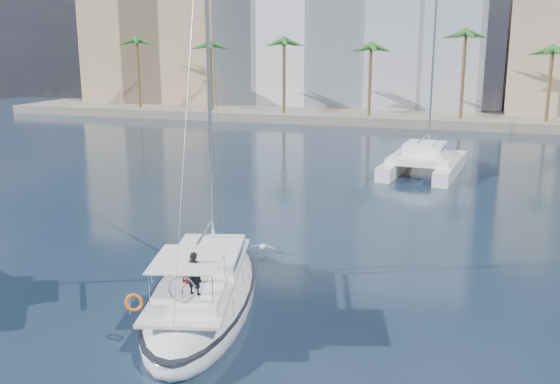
% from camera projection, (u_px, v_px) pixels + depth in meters
% --- Properties ---
extents(ground, '(160.00, 160.00, 0.00)m').
position_uv_depth(ground, '(271.00, 278.00, 28.65)').
color(ground, black).
rests_on(ground, ground).
extents(quay, '(120.00, 14.00, 1.20)m').
position_uv_depth(quay, '(412.00, 118.00, 85.07)').
color(quay, gray).
rests_on(quay, ground).
extents(building_modern, '(42.00, 16.00, 28.00)m').
position_uv_depth(building_modern, '(346.00, 20.00, 96.62)').
color(building_modern, white).
rests_on(building_modern, ground).
extents(building_tan_left, '(22.00, 14.00, 22.00)m').
position_uv_depth(building_tan_left, '(161.00, 40.00, 102.43)').
color(building_tan_left, tan).
rests_on(building_tan_left, ground).
extents(palm_left, '(3.60, 3.60, 12.30)m').
position_uv_depth(palm_left, '(171.00, 45.00, 89.12)').
color(palm_left, brown).
rests_on(palm_left, ground).
extents(palm_centre, '(3.60, 3.60, 12.30)m').
position_uv_depth(palm_centre, '(412.00, 45.00, 79.12)').
color(palm_centre, brown).
rests_on(palm_centre, ground).
extents(main_sloop, '(7.14, 13.43, 19.03)m').
position_uv_depth(main_sloop, '(204.00, 293.00, 25.47)').
color(main_sloop, silver).
rests_on(main_sloop, ground).
extents(catamaran, '(6.59, 11.62, 16.36)m').
position_uv_depth(catamaran, '(424.00, 159.00, 51.81)').
color(catamaran, silver).
rests_on(catamaran, ground).
extents(seagull, '(1.24, 0.53, 0.23)m').
position_uv_depth(seagull, '(263.00, 246.00, 31.87)').
color(seagull, silver).
rests_on(seagull, ground).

